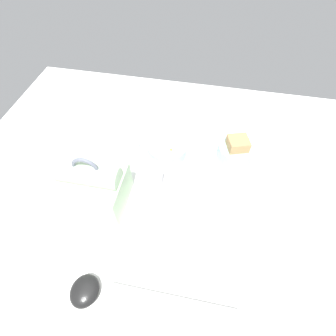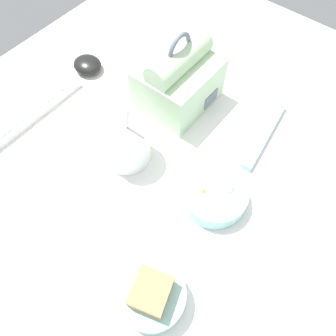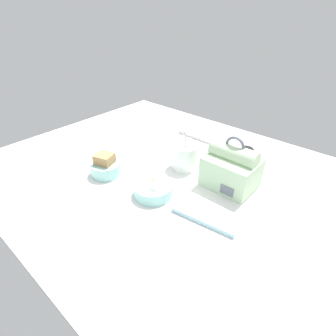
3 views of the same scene
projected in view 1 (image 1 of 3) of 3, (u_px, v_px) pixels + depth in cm
name	position (u px, v px, depth cm)	size (l,w,h in cm)	color
desk_surface	(174.00, 190.00, 80.75)	(140.00, 110.00, 2.00)	white
keyboard	(168.00, 324.00, 56.86)	(30.12, 11.13, 2.10)	silver
lunch_bag	(93.00, 187.00, 71.82)	(17.33, 14.85, 18.99)	#B7D6AD
soup_cup	(163.00, 198.00, 71.67)	(10.23, 10.23, 16.37)	white
bento_bowl_sandwich	(236.00, 151.00, 85.04)	(11.42, 11.42, 8.48)	#93D1CC
bento_bowl_snacks	(167.00, 149.00, 86.85)	(13.00, 13.00, 5.58)	#93D1CC
computer_mouse	(85.00, 291.00, 60.39)	(6.69, 7.57, 3.29)	black
chopstick_case	(110.00, 143.00, 90.34)	(20.72, 5.13, 1.60)	#99C6D6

